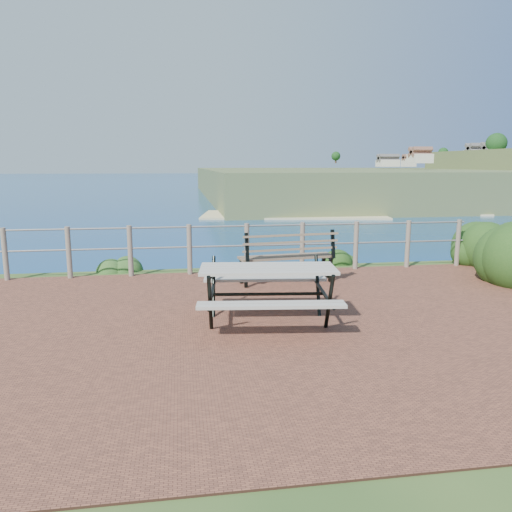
{
  "coord_description": "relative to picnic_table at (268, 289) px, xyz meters",
  "views": [
    {
      "loc": [
        -1.32,
        -6.5,
        2.19
      ],
      "look_at": [
        -0.14,
        1.21,
        0.75
      ],
      "focal_mm": 35.0,
      "sensor_mm": 36.0,
      "label": 1
    }
  ],
  "objects": [
    {
      "name": "shrub_lip_east",
      "position": [
        2.46,
        4.13,
        -0.5
      ],
      "size": [
        0.74,
        0.74,
        0.46
      ],
      "primitive_type": "ellipsoid",
      "color": "#173C12",
      "rests_on": "ground"
    },
    {
      "name": "park_bench",
      "position": [
        0.75,
        2.27,
        0.16
      ],
      "size": [
        1.8,
        0.65,
        1.0
      ],
      "rotation": [
        0.0,
        0.0,
        0.12
      ],
      "color": "brown",
      "rests_on": "ground"
    },
    {
      "name": "safety_railing",
      "position": [
        0.15,
        3.27,
        0.07
      ],
      "size": [
        9.4,
        0.1,
        1.0
      ],
      "color": "#6B5B4C",
      "rests_on": "ground"
    },
    {
      "name": "picnic_table",
      "position": [
        0.0,
        0.0,
        0.0
      ],
      "size": [
        1.92,
        1.6,
        0.78
      ],
      "rotation": [
        0.0,
        0.0,
        -0.11
      ],
      "color": "gray",
      "rests_on": "ground"
    },
    {
      "name": "shrub_lip_west",
      "position": [
        -2.43,
        4.09,
        -0.5
      ],
      "size": [
        0.68,
        0.68,
        0.39
      ],
      "primitive_type": "ellipsoid",
      "color": "#2B531F",
      "rests_on": "ground"
    },
    {
      "name": "ground",
      "position": [
        0.15,
        -0.08,
        -0.5
      ],
      "size": [
        10.0,
        7.0,
        0.12
      ],
      "primitive_type": "cube",
      "color": "brown",
      "rests_on": "ground"
    },
    {
      "name": "shrub_right_edge",
      "position": [
        5.18,
        3.24,
        -0.5
      ],
      "size": [
        1.14,
        1.14,
        1.62
      ],
      "primitive_type": "ellipsoid",
      "color": "#173C12",
      "rests_on": "ground"
    },
    {
      "name": "ocean",
      "position": [
        0.15,
        199.92,
        -0.5
      ],
      "size": [
        1200.0,
        1200.0,
        0.0
      ],
      "primitive_type": "plane",
      "color": "#155581",
      "rests_on": "ground"
    }
  ]
}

